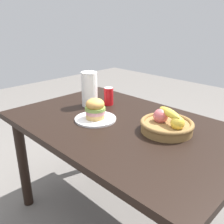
% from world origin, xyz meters
% --- Properties ---
extents(ground_plane, '(8.00, 8.00, 0.00)m').
position_xyz_m(ground_plane, '(0.00, 0.00, 0.00)').
color(ground_plane, slate).
extents(dining_table, '(1.40, 0.90, 0.75)m').
position_xyz_m(dining_table, '(0.00, 0.00, 0.65)').
color(dining_table, black).
rests_on(dining_table, ground_plane).
extents(plate, '(0.25, 0.25, 0.01)m').
position_xyz_m(plate, '(-0.15, -0.08, 0.76)').
color(plate, white).
rests_on(plate, dining_table).
extents(sandwich, '(0.12, 0.12, 0.13)m').
position_xyz_m(sandwich, '(-0.15, -0.08, 0.82)').
color(sandwich, '#DBAD60').
rests_on(sandwich, plate).
extents(soda_can, '(0.07, 0.07, 0.13)m').
position_xyz_m(soda_can, '(-0.29, 0.18, 0.81)').
color(soda_can, red).
rests_on(soda_can, dining_table).
extents(fruit_basket, '(0.29, 0.29, 0.13)m').
position_xyz_m(fruit_basket, '(0.25, 0.09, 0.79)').
color(fruit_basket, olive).
rests_on(fruit_basket, dining_table).
extents(paper_towel_roll, '(0.11, 0.11, 0.24)m').
position_xyz_m(paper_towel_roll, '(-0.37, 0.07, 0.87)').
color(paper_towel_roll, white).
rests_on(paper_towel_roll, dining_table).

